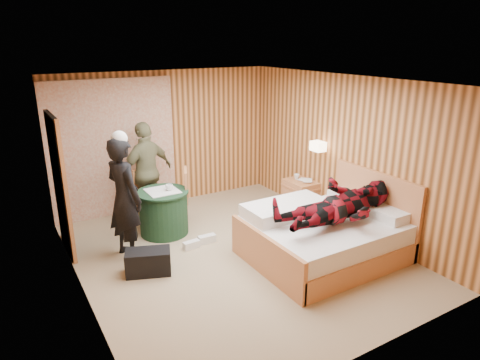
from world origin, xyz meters
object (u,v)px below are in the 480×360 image
man_on_bed (341,196)px  man_at_table (147,172)px  bed (325,235)px  chair_near (179,194)px  woman_standing (125,198)px  nightstand (300,196)px  wall_lamp (318,146)px  round_table (164,212)px  duffel_bag (148,262)px  chair_far (148,190)px

man_on_bed → man_at_table: bearing=121.6°
bed → chair_near: bearing=124.3°
woman_standing → man_on_bed: (2.47, -1.70, 0.11)m
chair_near → woman_standing: woman_standing is taller
nightstand → woman_standing: woman_standing is taller
wall_lamp → bed: size_ratio=0.12×
wall_lamp → round_table: (-2.52, 0.76, -0.93)m
nightstand → man_on_bed: man_on_bed is taller
wall_lamp → duffel_bag: size_ratio=0.44×
bed → duffel_bag: 2.52m
bed → man_on_bed: man_on_bed is taller
man_at_table → man_on_bed: size_ratio=0.97×
round_table → chair_far: bearing=92.4°
chair_far → chair_near: bearing=-75.9°
man_on_bed → round_table: bearing=129.1°
chair_near → duffel_bag: chair_near is taller
nightstand → duffel_bag: size_ratio=1.03×
chair_near → man_at_table: size_ratio=0.58×
wall_lamp → bed: bearing=-124.6°
man_at_table → bed: bearing=105.2°
chair_far → chair_near: size_ratio=0.93×
bed → woman_standing: woman_standing is taller
woman_standing → man_at_table: 1.35m
wall_lamp → round_table: 2.79m
bed → woman_standing: size_ratio=1.19×
chair_near → woman_standing: bearing=-39.2°
nightstand → chair_far: 2.73m
round_table → man_at_table: size_ratio=0.48×
bed → round_table: bearing=131.8°
wall_lamp → bed: wall_lamp is taller
round_table → duffel_bag: round_table is taller
round_table → woman_standing: bearing=-148.3°
nightstand → round_table: bearing=170.8°
nightstand → duffel_bag: bearing=-167.7°
chair_far → chair_near: chair_near is taller
chair_near → duffel_bag: 1.60m
chair_near → duffel_bag: (-0.98, -1.20, -0.41)m
man_at_table → round_table: bearing=71.9°
chair_far → duffel_bag: (-0.62, -1.74, -0.37)m
bed → round_table: size_ratio=2.54×
wall_lamp → nightstand: bearing=96.9°
nightstand → man_at_table: size_ratio=0.35×
round_table → duffel_bag: bearing=-121.0°
nightstand → chair_far: size_ratio=0.65×
wall_lamp → woman_standing: (-3.24, 0.31, -0.41)m
man_on_bed → chair_near: bearing=122.1°
wall_lamp → woman_standing: woman_standing is taller
bed → chair_far: (-1.75, 2.58, 0.21)m
duffel_bag → man_at_table: bearing=91.3°
bed → chair_near: size_ratio=2.11×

